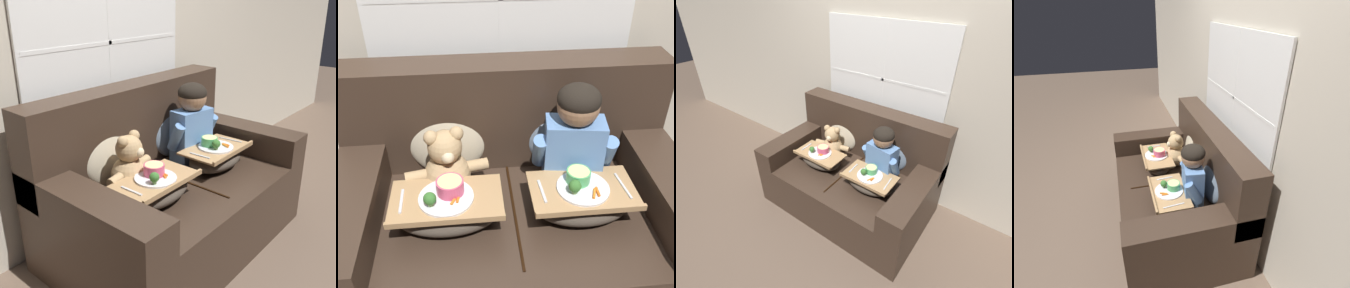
{
  "view_description": "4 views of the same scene",
  "coord_description": "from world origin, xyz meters",
  "views": [
    {
      "loc": [
        -1.74,
        -1.39,
        1.58
      ],
      "look_at": [
        -0.06,
        0.02,
        0.71
      ],
      "focal_mm": 42.0,
      "sensor_mm": 36.0,
      "label": 1
    },
    {
      "loc": [
        -0.17,
        -1.34,
        1.76
      ],
      "look_at": [
        -0.02,
        0.09,
        0.75
      ],
      "focal_mm": 42.0,
      "sensor_mm": 36.0,
      "label": 2
    },
    {
      "loc": [
        1.2,
        -1.69,
        2.14
      ],
      "look_at": [
        -0.08,
        0.03,
        0.74
      ],
      "focal_mm": 28.0,
      "sensor_mm": 36.0,
      "label": 3
    },
    {
      "loc": [
        1.98,
        -0.42,
        1.98
      ],
      "look_at": [
        -0.12,
        0.14,
        0.8
      ],
      "focal_mm": 28.0,
      "sensor_mm": 36.0,
      "label": 4
    }
  ],
  "objects": [
    {
      "name": "ground_plane",
      "position": [
        0.0,
        0.0,
        0.0
      ],
      "size": [
        14.0,
        14.0,
        0.0
      ],
      "primitive_type": "plane",
      "color": "brown"
    },
    {
      "name": "couch",
      "position": [
        0.0,
        0.07,
        0.36
      ],
      "size": [
        1.63,
        0.99,
        1.02
      ],
      "color": "#38281E",
      "rests_on": "ground_plane"
    },
    {
      "name": "throw_pillow_behind_child",
      "position": [
        0.3,
        0.31,
        0.66
      ],
      "size": [
        0.41,
        0.2,
        0.42
      ],
      "color": "slate",
      "rests_on": "couch"
    },
    {
      "name": "throw_pillow_behind_teddy",
      "position": [
        -0.3,
        0.31,
        0.66
      ],
      "size": [
        0.4,
        0.19,
        0.42
      ],
      "color": "#C1B293",
      "rests_on": "couch"
    },
    {
      "name": "child_figure",
      "position": [
        0.3,
        0.11,
        0.76
      ],
      "size": [
        0.4,
        0.21,
        0.55
      ],
      "color": "#5B84BC",
      "rests_on": "couch"
    },
    {
      "name": "teddy_bear",
      "position": [
        -0.3,
        0.11,
        0.62
      ],
      "size": [
        0.39,
        0.28,
        0.36
      ],
      "color": "tan",
      "rests_on": "couch"
    },
    {
      "name": "lap_tray_child",
      "position": [
        0.3,
        -0.09,
        0.54
      ],
      "size": [
        0.47,
        0.29,
        0.22
      ],
      "color": "#473D33",
      "rests_on": "child_figure"
    },
    {
      "name": "lap_tray_teddy",
      "position": [
        -0.3,
        -0.09,
        0.54
      ],
      "size": [
        0.48,
        0.28,
        0.22
      ],
      "color": "#473D33",
      "rests_on": "teddy_bear"
    }
  ]
}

